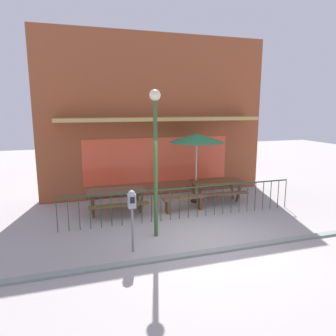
# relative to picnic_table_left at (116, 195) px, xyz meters

# --- Properties ---
(ground) EXTENTS (40.00, 40.00, 0.00)m
(ground) POSITION_rel_picnic_table_left_xyz_m (1.87, -2.76, -0.61)
(ground) COLOR #A29A98
(pub_storefront) EXTENTS (8.61, 1.48, 5.94)m
(pub_storefront) POSITION_rel_picnic_table_left_xyz_m (1.87, 1.98, 2.34)
(pub_storefront) COLOR maroon
(pub_storefront) RESTS_ON ground
(patio_fence_front) EXTENTS (7.25, 0.04, 0.97)m
(patio_fence_front) POSITION_rel_picnic_table_left_xyz_m (1.87, -1.07, 0.05)
(patio_fence_front) COLOR #2B442A
(patio_fence_front) RESTS_ON ground
(picnic_table_left) EXTENTS (1.81, 1.37, 0.79)m
(picnic_table_left) POSITION_rel_picnic_table_left_xyz_m (0.00, 0.00, 0.00)
(picnic_table_left) COLOR brown
(picnic_table_left) RESTS_ON ground
(picnic_table_right) EXTENTS (1.87, 1.46, 0.79)m
(picnic_table_right) POSITION_rel_picnic_table_left_xyz_m (3.57, 0.21, 0.00)
(picnic_table_right) COLOR brown
(picnic_table_right) RESTS_ON ground
(patio_umbrella) EXTENTS (1.92, 1.92, 2.43)m
(patio_umbrella) POSITION_rel_picnic_table_left_xyz_m (2.87, 0.41, 1.65)
(patio_umbrella) COLOR black
(patio_umbrella) RESTS_ON ground
(patio_bench) EXTENTS (1.41, 0.39, 0.48)m
(patio_bench) POSITION_rel_picnic_table_left_xyz_m (2.11, -0.40, -0.26)
(patio_bench) COLOR brown
(patio_bench) RESTS_ON ground
(parking_meter_near) EXTENTS (0.18, 0.17, 1.48)m
(parking_meter_near) POSITION_rel_picnic_table_left_xyz_m (-0.04, -2.80, 0.53)
(parking_meter_near) COLOR slate
(parking_meter_near) RESTS_ON ground
(street_lamp) EXTENTS (0.28, 0.28, 3.74)m
(street_lamp) POSITION_rel_picnic_table_left_xyz_m (0.72, -2.07, 1.85)
(street_lamp) COLOR #315426
(street_lamp) RESTS_ON ground
(curb_edge) EXTENTS (12.05, 0.20, 0.11)m
(curb_edge) POSITION_rel_picnic_table_left_xyz_m (1.87, -3.40, -0.61)
(curb_edge) COLOR gray
(curb_edge) RESTS_ON ground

